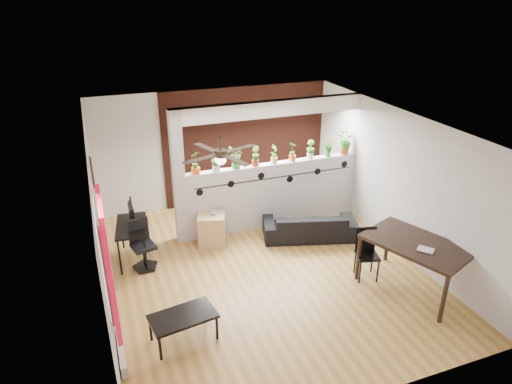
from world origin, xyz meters
name	(u,v)px	position (x,y,z in m)	size (l,w,h in m)	color
room_shell	(264,202)	(0.00, 0.00, 1.30)	(6.30, 7.10, 2.90)	olive
partition_wall	(274,194)	(0.80, 1.50, 0.68)	(3.60, 0.18, 1.35)	#BCBCC1
ceiling_header	(275,108)	(0.80, 1.50, 2.45)	(3.60, 0.18, 0.30)	white
pier_column	(179,179)	(-1.11, 1.50, 1.30)	(0.22, 0.20, 2.60)	#BCBCC1
brick_panel	(249,144)	(0.80, 2.97, 1.30)	(3.90, 0.05, 2.60)	#953E2B
vine_decal	(276,178)	(0.80, 1.40, 1.08)	(3.31, 0.01, 0.30)	black
window_assembly	(105,258)	(-2.56, -1.20, 1.51)	(0.09, 1.30, 1.55)	white
baseboard_heater	(121,347)	(-2.54, -1.20, 0.09)	(0.08, 1.00, 0.18)	beige
corkboard	(97,200)	(-2.58, 0.95, 1.35)	(0.03, 0.60, 0.45)	#A3864F
framed_art	(92,172)	(-2.58, 0.90, 1.85)	(0.03, 0.34, 0.44)	#8C7259
ceiling_fan	(221,156)	(-0.80, -0.30, 2.31)	(1.19, 1.19, 0.43)	black
potted_plant_0	(195,162)	(-0.78, 1.50, 1.59)	(0.28, 0.25, 0.45)	#E2571A
potted_plant_1	(216,160)	(-0.38, 1.50, 1.56)	(0.18, 0.22, 0.40)	silver
potted_plant_2	(236,157)	(0.01, 1.50, 1.59)	(0.20, 0.24, 0.45)	green
potted_plant_3	(255,155)	(0.41, 1.50, 1.56)	(0.18, 0.21, 0.40)	#AF321C
potted_plant_4	(274,153)	(0.80, 1.50, 1.55)	(0.24, 0.23, 0.38)	#E8AD52
potted_plant_5	(293,151)	(1.20, 1.50, 1.56)	(0.25, 0.26, 0.40)	#C76317
potted_plant_6	(310,149)	(1.59, 1.50, 1.55)	(0.24, 0.22, 0.38)	white
potted_plant_7	(328,147)	(1.98, 1.50, 1.55)	(0.18, 0.21, 0.37)	green
potted_plant_8	(345,143)	(2.38, 1.50, 1.60)	(0.31, 0.31, 0.47)	red
sofa	(309,225)	(1.26, 0.74, 0.25)	(1.72, 0.68, 0.50)	black
cube_shelf	(212,229)	(-0.61, 1.16, 0.31)	(0.50, 0.45, 0.62)	tan
cup	(213,212)	(-0.56, 1.16, 0.66)	(0.12, 0.12, 0.10)	gray
computer_desk	(131,228)	(-2.08, 1.11, 0.64)	(0.64, 1.03, 0.71)	black
monitor	(129,216)	(-2.08, 1.26, 0.80)	(0.06, 0.34, 0.19)	black
office_chair	(143,247)	(-1.95, 0.80, 0.39)	(0.46, 0.46, 0.89)	black
dining_table	(416,247)	(2.06, -1.35, 0.77)	(1.48, 1.82, 0.86)	black
book	(424,252)	(1.96, -1.65, 0.87)	(0.17, 0.24, 0.02)	gray
folding_chair	(366,248)	(1.56, -0.76, 0.52)	(0.44, 0.44, 0.89)	black
coffee_table	(183,318)	(-1.68, -1.25, 0.37)	(0.96, 0.63, 0.42)	black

